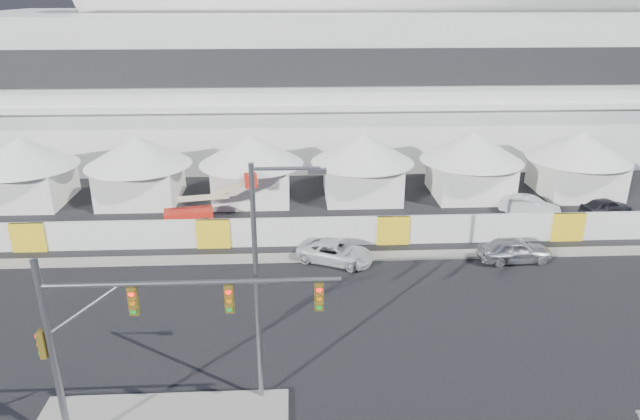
{
  "coord_description": "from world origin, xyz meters",
  "views": [
    {
      "loc": [
        -0.61,
        -20.5,
        16.12
      ],
      "look_at": [
        0.87,
        10.0,
        4.28
      ],
      "focal_mm": 32.0,
      "sensor_mm": 36.0,
      "label": 1
    }
  ],
  "objects_px": {
    "pickup_curb": "(336,252)",
    "streetlight_median": "(263,271)",
    "sedan_silver": "(515,250)",
    "boom_lift": "(197,212)",
    "lot_car_a": "(530,206)",
    "lot_car_b": "(606,207)",
    "traffic_mast": "(114,347)"
  },
  "relations": [
    {
      "from": "sedan_silver",
      "to": "lot_car_a",
      "type": "relative_size",
      "value": 1.05
    },
    {
      "from": "sedan_silver",
      "to": "streetlight_median",
      "type": "xyz_separation_m",
      "value": [
        -15.13,
        -12.27,
        5.22
      ]
    },
    {
      "from": "traffic_mast",
      "to": "streetlight_median",
      "type": "xyz_separation_m",
      "value": [
        5.12,
        2.57,
        1.53
      ]
    },
    {
      "from": "sedan_silver",
      "to": "boom_lift",
      "type": "xyz_separation_m",
      "value": [
        -20.96,
        7.26,
        0.16
      ]
    },
    {
      "from": "streetlight_median",
      "to": "pickup_curb",
      "type": "bearing_deg",
      "value": 73.3
    },
    {
      "from": "pickup_curb",
      "to": "streetlight_median",
      "type": "xyz_separation_m",
      "value": [
        -3.81,
        -12.69,
        5.32
      ]
    },
    {
      "from": "lot_car_a",
      "to": "traffic_mast",
      "type": "xyz_separation_m",
      "value": [
        -24.31,
        -22.55,
        3.74
      ]
    },
    {
      "from": "boom_lift",
      "to": "streetlight_median",
      "type": "bearing_deg",
      "value": -83.87
    },
    {
      "from": "pickup_curb",
      "to": "streetlight_median",
      "type": "distance_m",
      "value": 14.27
    },
    {
      "from": "lot_car_a",
      "to": "lot_car_b",
      "type": "height_order",
      "value": "lot_car_a"
    },
    {
      "from": "lot_car_a",
      "to": "boom_lift",
      "type": "bearing_deg",
      "value": 123.01
    },
    {
      "from": "pickup_curb",
      "to": "streetlight_median",
      "type": "bearing_deg",
      "value": -172.87
    },
    {
      "from": "lot_car_a",
      "to": "boom_lift",
      "type": "height_order",
      "value": "boom_lift"
    },
    {
      "from": "lot_car_a",
      "to": "lot_car_b",
      "type": "relative_size",
      "value": 1.09
    },
    {
      "from": "sedan_silver",
      "to": "streetlight_median",
      "type": "bearing_deg",
      "value": 126.54
    },
    {
      "from": "sedan_silver",
      "to": "boom_lift",
      "type": "relative_size",
      "value": 0.65
    },
    {
      "from": "sedan_silver",
      "to": "lot_car_a",
      "type": "height_order",
      "value": "sedan_silver"
    },
    {
      "from": "streetlight_median",
      "to": "lot_car_a",
      "type": "bearing_deg",
      "value": 46.16
    },
    {
      "from": "pickup_curb",
      "to": "lot_car_a",
      "type": "bearing_deg",
      "value": -40.8
    },
    {
      "from": "pickup_curb",
      "to": "traffic_mast",
      "type": "xyz_separation_m",
      "value": [
        -8.93,
        -15.26,
        3.79
      ]
    },
    {
      "from": "pickup_curb",
      "to": "lot_car_a",
      "type": "height_order",
      "value": "lot_car_a"
    },
    {
      "from": "lot_car_a",
      "to": "lot_car_b",
      "type": "bearing_deg",
      "value": -61.03
    },
    {
      "from": "pickup_curb",
      "to": "lot_car_a",
      "type": "relative_size",
      "value": 1.11
    },
    {
      "from": "sedan_silver",
      "to": "traffic_mast",
      "type": "xyz_separation_m",
      "value": [
        -20.25,
        -14.84,
        3.68
      ]
    },
    {
      "from": "streetlight_median",
      "to": "sedan_silver",
      "type": "bearing_deg",
      "value": 39.05
    },
    {
      "from": "sedan_silver",
      "to": "pickup_curb",
      "type": "xyz_separation_m",
      "value": [
        -11.32,
        0.42,
        -0.1
      ]
    },
    {
      "from": "pickup_curb",
      "to": "traffic_mast",
      "type": "distance_m",
      "value": 18.08
    },
    {
      "from": "sedan_silver",
      "to": "traffic_mast",
      "type": "bearing_deg",
      "value": 123.73
    },
    {
      "from": "lot_car_a",
      "to": "sedan_silver",
      "type": "bearing_deg",
      "value": -175.78
    },
    {
      "from": "pickup_curb",
      "to": "traffic_mast",
      "type": "relative_size",
      "value": 0.46
    },
    {
      "from": "sedan_silver",
      "to": "streetlight_median",
      "type": "height_order",
      "value": "streetlight_median"
    },
    {
      "from": "sedan_silver",
      "to": "lot_car_a",
      "type": "distance_m",
      "value": 8.71
    }
  ]
}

